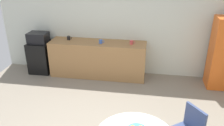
{
  "coord_description": "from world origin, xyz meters",
  "views": [
    {
      "loc": [
        0.83,
        -2.64,
        2.76
      ],
      "look_at": [
        0.18,
        1.36,
        0.95
      ],
      "focal_mm": 37.38,
      "sensor_mm": 36.0,
      "label": 1
    }
  ],
  "objects_px": {
    "microwave": "(38,38)",
    "mug_green": "(69,38)",
    "mini_fridge": "(41,57)",
    "locker_cabinet": "(224,54)",
    "mug_red": "(132,42)",
    "mug_white": "(101,42)"
  },
  "relations": [
    {
      "from": "mini_fridge",
      "to": "mug_white",
      "type": "distance_m",
      "value": 1.73
    },
    {
      "from": "mini_fridge",
      "to": "locker_cabinet",
      "type": "bearing_deg",
      "value": -1.28
    },
    {
      "from": "mug_green",
      "to": "mug_red",
      "type": "relative_size",
      "value": 1.0
    },
    {
      "from": "mini_fridge",
      "to": "mug_red",
      "type": "xyz_separation_m",
      "value": [
        2.38,
        -0.02,
        0.54
      ]
    },
    {
      "from": "locker_cabinet",
      "to": "mug_green",
      "type": "height_order",
      "value": "locker_cabinet"
    },
    {
      "from": "mug_green",
      "to": "mini_fridge",
      "type": "bearing_deg",
      "value": -174.8
    },
    {
      "from": "locker_cabinet",
      "to": "mug_green",
      "type": "distance_m",
      "value": 3.69
    },
    {
      "from": "mug_white",
      "to": "mug_green",
      "type": "relative_size",
      "value": 1.0
    },
    {
      "from": "mini_fridge",
      "to": "microwave",
      "type": "relative_size",
      "value": 1.68
    },
    {
      "from": "locker_cabinet",
      "to": "mug_red",
      "type": "bearing_deg",
      "value": 177.75
    },
    {
      "from": "locker_cabinet",
      "to": "mug_red",
      "type": "distance_m",
      "value": 2.1
    },
    {
      "from": "mug_white",
      "to": "mug_green",
      "type": "distance_m",
      "value": 0.87
    },
    {
      "from": "mug_green",
      "to": "mug_red",
      "type": "xyz_separation_m",
      "value": [
        1.59,
        -0.09,
        0.0
      ]
    },
    {
      "from": "microwave",
      "to": "mug_green",
      "type": "distance_m",
      "value": 0.79
    },
    {
      "from": "locker_cabinet",
      "to": "mug_red",
      "type": "height_order",
      "value": "locker_cabinet"
    },
    {
      "from": "microwave",
      "to": "locker_cabinet",
      "type": "xyz_separation_m",
      "value": [
        4.47,
        -0.1,
        -0.12
      ]
    },
    {
      "from": "mini_fridge",
      "to": "locker_cabinet",
      "type": "height_order",
      "value": "locker_cabinet"
    },
    {
      "from": "mug_red",
      "to": "locker_cabinet",
      "type": "bearing_deg",
      "value": -2.25
    },
    {
      "from": "microwave",
      "to": "mug_green",
      "type": "bearing_deg",
      "value": 5.2
    },
    {
      "from": "microwave",
      "to": "locker_cabinet",
      "type": "distance_m",
      "value": 4.48
    },
    {
      "from": "microwave",
      "to": "locker_cabinet",
      "type": "bearing_deg",
      "value": -1.28
    },
    {
      "from": "microwave",
      "to": "mug_green",
      "type": "xyz_separation_m",
      "value": [
        0.79,
        0.07,
        0.01
      ]
    }
  ]
}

